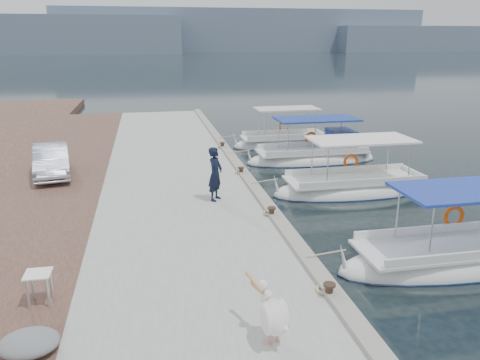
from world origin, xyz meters
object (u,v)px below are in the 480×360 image
fishing_caique_b (463,259)px  fishing_caique_d (314,158)px  fishing_caique_e (283,144)px  fishing_caique_c (354,189)px  pelican (273,315)px  fisherman (215,174)px  parked_car (52,160)px

fishing_caique_b → fishing_caique_d: size_ratio=1.10×
fishing_caique_b → fishing_caique_e: size_ratio=1.25×
fishing_caique_b → fishing_caique_e: same height
fishing_caique_c → fishing_caique_d: bearing=89.0°
fishing_caique_d → pelican: bearing=-112.7°
fishing_caique_d → fisherman: (-6.00, -6.32, 1.27)m
parked_car → fishing_caique_b: bearing=-47.3°
parked_car → fishing_caique_c: bearing=-24.1°
pelican → fishing_caique_c: bearing=57.8°
fishing_caique_e → parked_car: (-11.76, -5.52, 1.02)m
fishing_caique_e → fisherman: bearing=-118.7°
pelican → fishing_caique_b: bearing=25.4°
fishing_caique_e → fisherman: 11.47m
fishing_caique_c → fishing_caique_d: size_ratio=1.01×
fishing_caique_d → fishing_caique_e: same height
fishing_caique_d → fisherman: fisherman is taller
pelican → fisherman: 8.32m
fishing_caique_b → parked_car: size_ratio=1.92×
fishing_caique_d → fishing_caique_e: bearing=98.1°
fishing_caique_b → pelican: fishing_caique_b is taller
pelican → parked_car: bearing=115.7°
fishing_caique_b → fisherman: (-6.23, 5.29, 1.34)m
fishing_caique_d → fisherman: bearing=-133.5°
fishing_caique_b → fishing_caique_c: 6.56m
fisherman → parked_car: fisherman is taller
parked_car → fisherman: bearing=-44.8°
fishing_caique_d → fishing_caique_c: bearing=-91.0°
fishing_caique_d → parked_car: (-12.29, -1.85, 0.95)m
fishing_caique_c → fisherman: size_ratio=3.56×
fishing_caique_b → fishing_caique_c: size_ratio=1.09×
fishing_caique_d → pelican: (-6.13, -14.63, 0.89)m
fishing_caique_e → fisherman: size_ratio=3.10×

